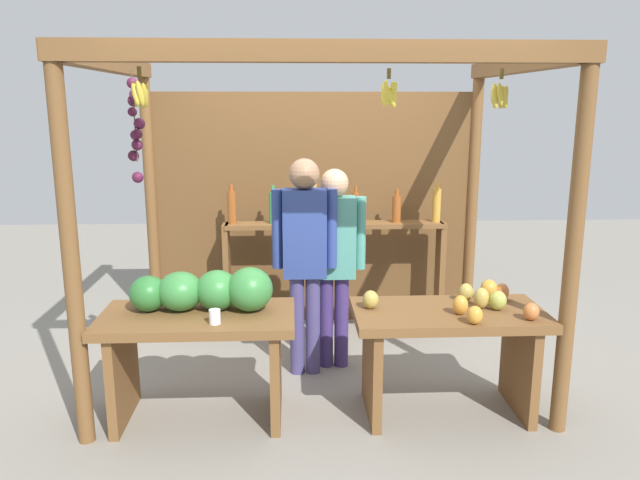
{
  "coord_description": "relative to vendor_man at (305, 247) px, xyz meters",
  "views": [
    {
      "loc": [
        -0.2,
        -4.53,
        2.03
      ],
      "look_at": [
        0.0,
        -0.21,
        1.07
      ],
      "focal_mm": 34.44,
      "sensor_mm": 36.0,
      "label": 1
    }
  ],
  "objects": [
    {
      "name": "fruit_counter_left",
      "position": [
        -0.68,
        -0.63,
        -0.32
      ],
      "size": [
        1.24,
        0.64,
        1.0
      ],
      "color": "brown",
      "rests_on": "ground"
    },
    {
      "name": "market_stall",
      "position": [
        0.1,
        0.59,
        0.4
      ],
      "size": [
        3.07,
        2.19,
        2.37
      ],
      "color": "brown",
      "rests_on": "ground"
    },
    {
      "name": "vendor_woman",
      "position": [
        0.23,
        0.12,
        -0.06
      ],
      "size": [
        0.48,
        0.21,
        1.56
      ],
      "rotation": [
        0.0,
        0.0,
        -0.0
      ],
      "color": "#3F2E6C",
      "rests_on": "ground"
    },
    {
      "name": "vendor_man",
      "position": [
        0.0,
        0.0,
        0.0
      ],
      "size": [
        0.48,
        0.22,
        1.65
      ],
      "rotation": [
        0.0,
        0.0,
        0.0
      ],
      "color": "#49427C",
      "rests_on": "ground"
    },
    {
      "name": "bottle_shelf_unit",
      "position": [
        0.28,
        0.9,
        -0.19
      ],
      "size": [
        1.97,
        0.22,
        1.35
      ],
      "color": "brown",
      "rests_on": "ground"
    },
    {
      "name": "fruit_counter_right",
      "position": [
        0.94,
        -0.66,
        -0.45
      ],
      "size": [
        1.24,
        0.65,
        0.86
      ],
      "color": "brown",
      "rests_on": "ground"
    },
    {
      "name": "ground_plane",
      "position": [
        0.11,
        0.12,
        -0.99
      ],
      "size": [
        12.0,
        12.0,
        0.0
      ],
      "primitive_type": "plane",
      "color": "gray",
      "rests_on": "ground"
    }
  ]
}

